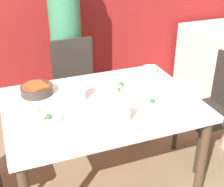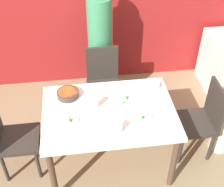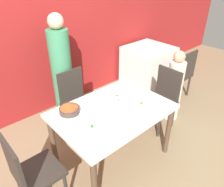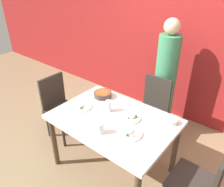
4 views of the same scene
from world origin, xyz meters
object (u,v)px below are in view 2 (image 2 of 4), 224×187
person_adult (100,48)px  glass_water_tall (118,126)px  chair_adult_spot (104,81)px  bowl_curry (68,94)px  plate_rice_adult (66,120)px  chair_child_spot (201,119)px

person_adult → glass_water_tall: (0.02, -1.37, 0.04)m
chair_adult_spot → bowl_curry: bearing=-128.3°
person_adult → plate_rice_adult: (-0.44, -1.18, -0.01)m
bowl_curry → chair_child_spot: bearing=-10.1°
chair_child_spot → bowl_curry: chair_child_spot is taller
chair_adult_spot → person_adult: (-0.00, 0.32, 0.27)m
glass_water_tall → person_adult: bearing=90.8°
plate_rice_adult → glass_water_tall: bearing=-21.8°
chair_child_spot → bowl_curry: bearing=-100.1°
chair_adult_spot → glass_water_tall: 1.10m
person_adult → bowl_curry: (-0.41, -0.84, 0.01)m
glass_water_tall → chair_adult_spot: bearing=91.1°
chair_adult_spot → chair_child_spot: bearing=-39.0°
person_adult → plate_rice_adult: person_adult is taller
bowl_curry → glass_water_tall: glass_water_tall is taller
chair_adult_spot → bowl_curry: size_ratio=4.04×
bowl_curry → chair_adult_spot: bearing=51.7°
plate_rice_adult → glass_water_tall: 0.50m
chair_adult_spot → plate_rice_adult: size_ratio=3.58×
chair_child_spot → plate_rice_adult: bearing=-85.7°
chair_adult_spot → person_adult: person_adult is taller
chair_child_spot → person_adult: 1.46m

